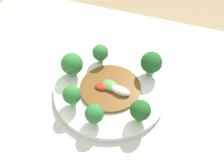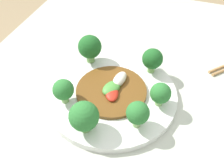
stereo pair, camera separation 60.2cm
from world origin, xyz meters
The scene contains 9 objects.
table centered at (0.00, 0.00, 0.36)m, with size 1.06×0.82×0.72m.
plate centered at (0.00, 0.04, 0.73)m, with size 0.29×0.29×0.02m.
broccoli_west centered at (-0.11, 0.06, 0.77)m, with size 0.06×0.06×0.07m.
broccoli_northwest centered at (-0.06, 0.13, 0.77)m, with size 0.04×0.04×0.06m.
broccoli_northeast centered at (0.08, 0.13, 0.78)m, with size 0.06×0.06×0.07m.
broccoli_southwest centered at (-0.07, -0.04, 0.77)m, with size 0.05×0.05×0.06m.
broccoli_south centered at (0.00, -0.06, 0.77)m, with size 0.04×0.04×0.06m.
broccoli_southeast centered at (0.10, -0.02, 0.77)m, with size 0.05×0.05×0.06m.
stirfry_center centered at (0.01, 0.04, 0.74)m, with size 0.16×0.16×0.02m.
Camera 1 is at (0.15, -0.37, 1.26)m, focal length 42.00 mm.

